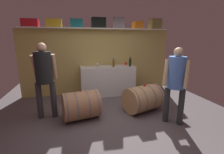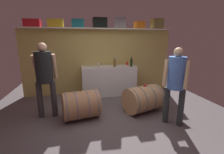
% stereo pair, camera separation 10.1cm
% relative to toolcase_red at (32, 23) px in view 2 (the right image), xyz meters
% --- Properties ---
extents(ground_plane, '(6.09, 7.56, 0.02)m').
position_rel_toolcase_red_xyz_m(ground_plane, '(1.93, -1.49, -2.24)').
color(ground_plane, '#5B5356').
extents(back_wall_panel, '(4.89, 0.10, 2.09)m').
position_rel_toolcase_red_xyz_m(back_wall_panel, '(1.93, 0.15, -1.18)').
color(back_wall_panel, tan).
rests_on(back_wall_panel, ground).
extents(high_shelf_board, '(4.49, 0.40, 0.03)m').
position_rel_toolcase_red_xyz_m(high_shelf_board, '(1.93, 0.00, -0.13)').
color(high_shelf_board, silver).
rests_on(high_shelf_board, back_wall_panel).
extents(toolcase_red, '(0.44, 0.30, 0.22)m').
position_rel_toolcase_red_xyz_m(toolcase_red, '(0.00, 0.00, 0.00)').
color(toolcase_red, red).
rests_on(toolcase_red, high_shelf_board).
extents(toolcase_yellow, '(0.44, 0.25, 0.24)m').
position_rel_toolcase_red_xyz_m(toolcase_yellow, '(0.63, 0.00, 0.01)').
color(toolcase_yellow, gold).
rests_on(toolcase_yellow, high_shelf_board).
extents(toolcase_teal, '(0.37, 0.24, 0.25)m').
position_rel_toolcase_red_xyz_m(toolcase_teal, '(1.26, 0.00, 0.02)').
color(toolcase_teal, '#18757D').
rests_on(toolcase_teal, high_shelf_board).
extents(toolcase_black, '(0.43, 0.29, 0.31)m').
position_rel_toolcase_red_xyz_m(toolcase_black, '(1.93, 0.00, 0.05)').
color(toolcase_black, black).
rests_on(toolcase_black, high_shelf_board).
extents(toolcase_grey, '(0.34, 0.23, 0.34)m').
position_rel_toolcase_red_xyz_m(toolcase_grey, '(2.58, 0.00, 0.06)').
color(toolcase_grey, gray).
rests_on(toolcase_grey, high_shelf_board).
extents(toolcase_orange, '(0.30, 0.30, 0.23)m').
position_rel_toolcase_red_xyz_m(toolcase_orange, '(3.23, 0.00, 0.01)').
color(toolcase_orange, orange).
rests_on(toolcase_orange, high_shelf_board).
extents(toolcase_olive, '(0.37, 0.30, 0.33)m').
position_rel_toolcase_red_xyz_m(toolcase_olive, '(3.85, 0.00, 0.06)').
color(toolcase_olive, olive).
rests_on(toolcase_olive, high_shelf_board).
extents(work_cabinet, '(1.73, 0.57, 0.95)m').
position_rel_toolcase_red_xyz_m(work_cabinet, '(2.17, -0.19, -1.75)').
color(work_cabinet, white).
rests_on(work_cabinet, ground).
extents(wine_bottle_dark, '(0.08, 0.08, 0.31)m').
position_rel_toolcase_red_xyz_m(wine_bottle_dark, '(2.85, -0.40, -1.14)').
color(wine_bottle_dark, black).
rests_on(wine_bottle_dark, work_cabinet).
extents(wine_bottle_amber, '(0.07, 0.07, 0.29)m').
position_rel_toolcase_red_xyz_m(wine_bottle_amber, '(2.32, -0.37, -1.15)').
color(wine_bottle_amber, brown).
rests_on(wine_bottle_amber, work_cabinet).
extents(wine_bottle_clear, '(0.07, 0.07, 0.35)m').
position_rel_toolcase_red_xyz_m(wine_bottle_clear, '(2.40, -0.12, -1.13)').
color(wine_bottle_clear, '#AFBFC0').
rests_on(wine_bottle_clear, work_cabinet).
extents(wine_glass, '(0.07, 0.07, 0.13)m').
position_rel_toolcase_red_xyz_m(wine_glass, '(1.84, -0.22, -1.20)').
color(wine_glass, white).
rests_on(wine_glass, work_cabinet).
extents(red_funnel, '(0.11, 0.11, 0.13)m').
position_rel_toolcase_red_xyz_m(red_funnel, '(2.84, -0.03, -1.22)').
color(red_funnel, red).
rests_on(red_funnel, work_cabinet).
extents(wine_barrel_near, '(1.04, 0.88, 0.66)m').
position_rel_toolcase_red_xyz_m(wine_barrel_near, '(2.76, -1.62, -1.90)').
color(wine_barrel_near, tan).
rests_on(wine_barrel_near, ground).
extents(wine_barrel_far, '(0.89, 0.77, 0.66)m').
position_rel_toolcase_red_xyz_m(wine_barrel_far, '(1.23, -1.67, -1.90)').
color(wine_barrel_far, '#AE7F54').
rests_on(wine_barrel_far, ground).
extents(tasting_cup, '(0.06, 0.06, 0.04)m').
position_rel_toolcase_red_xyz_m(tasting_cup, '(2.80, -1.62, -1.55)').
color(tasting_cup, red).
rests_on(tasting_cup, wine_barrel_near).
extents(winemaker_pouring, '(0.51, 0.48, 1.63)m').
position_rel_toolcase_red_xyz_m(winemaker_pouring, '(3.14, -2.34, -1.23)').
color(winemaker_pouring, '#2F3537').
rests_on(winemaker_pouring, ground).
extents(visitor_tasting, '(0.52, 0.45, 1.71)m').
position_rel_toolcase_red_xyz_m(visitor_tasting, '(0.47, -1.41, -1.18)').
color(visitor_tasting, '#353538').
rests_on(visitor_tasting, ground).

